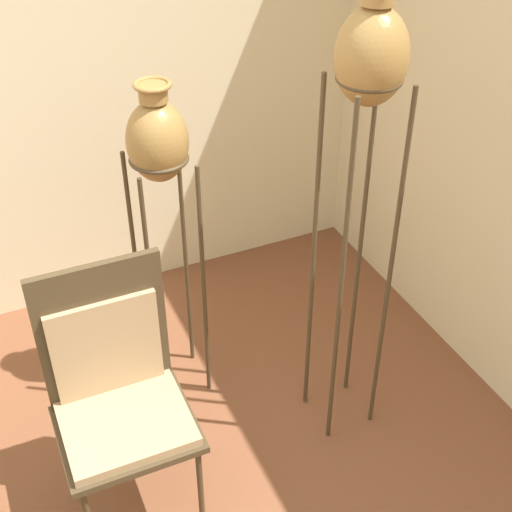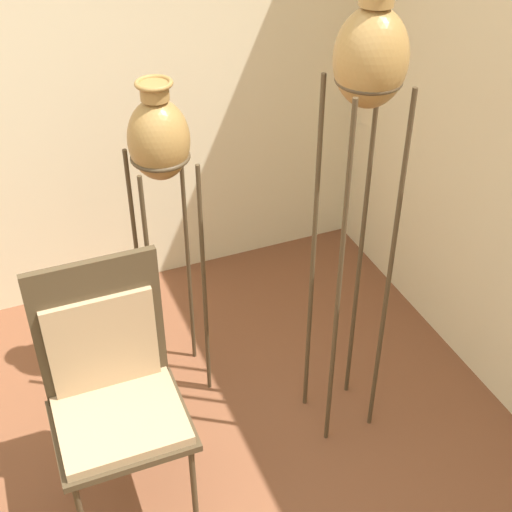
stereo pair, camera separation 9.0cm
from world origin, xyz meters
name	(u,v)px [view 2 (the right image)]	position (x,y,z in m)	size (l,w,h in m)	color
vase_stand_tall	(369,79)	(1.38, 0.74, 1.70)	(0.26, 0.26, 2.05)	#473823
vase_stand_medium	(160,150)	(0.74, 1.26, 1.30)	(0.26, 0.26, 1.60)	#473823
chair	(112,383)	(0.34, 0.70, 0.66)	(0.52, 0.45, 1.16)	#473823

